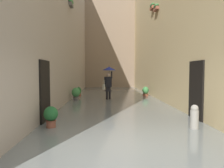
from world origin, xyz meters
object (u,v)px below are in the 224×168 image
person_wading (109,78)px  potted_plant_far_right (51,116)px  potted_plant_far_left (146,92)px  mooring_bollard (194,118)px  potted_plant_mid_right (76,94)px  potted_plant_near_right (79,92)px

person_wading → potted_plant_far_right: person_wading is taller
potted_plant_far_left → mooring_bollard: 8.35m
person_wading → potted_plant_far_right: (1.91, 6.52, -0.99)m
person_wading → potted_plant_far_right: 6.87m
potted_plant_far_right → potted_plant_mid_right: bearing=-89.4°
potted_plant_far_right → potted_plant_near_right: 8.03m
potted_plant_far_left → potted_plant_near_right: size_ratio=1.01×
mooring_bollard → potted_plant_far_left: bearing=-91.3°
person_wading → potted_plant_near_right: bearing=-36.6°
potted_plant_far_right → person_wading: bearing=-106.3°
person_wading → potted_plant_near_right: 2.74m
person_wading → potted_plant_mid_right: 2.23m
potted_plant_far_left → potted_plant_near_right: bearing=0.2°
potted_plant_far_right → potted_plant_far_left: bearing=-119.4°
person_wading → potted_plant_far_left: size_ratio=2.86×
potted_plant_mid_right → potted_plant_far_left: potted_plant_mid_right is taller
potted_plant_far_right → potted_plant_near_right: potted_plant_near_right is taller
potted_plant_far_left → potted_plant_near_right: (4.66, 0.01, -0.01)m
potted_plant_near_right → mooring_bollard: mooring_bollard is taller
potted_plant_far_left → potted_plant_near_right: 4.66m
potted_plant_far_right → mooring_bollard: bearing=176.0°
potted_plant_far_right → mooring_bollard: mooring_bollard is taller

